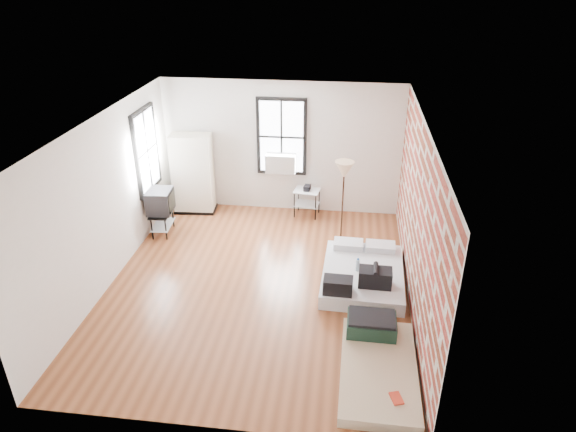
# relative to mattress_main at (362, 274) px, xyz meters

# --- Properties ---
(ground) EXTENTS (6.00, 6.00, 0.00)m
(ground) POSITION_rel_mattress_main_xyz_m (-1.74, -0.29, -0.16)
(ground) COLOR brown
(ground) RESTS_ON ground
(room_shell) EXTENTS (5.02, 6.02, 2.80)m
(room_shell) POSITION_rel_mattress_main_xyz_m (-1.51, 0.07, 1.58)
(room_shell) COLOR silver
(room_shell) RESTS_ON ground
(mattress_main) EXTENTS (1.40, 1.86, 0.59)m
(mattress_main) POSITION_rel_mattress_main_xyz_m (0.00, 0.00, 0.00)
(mattress_main) COLOR white
(mattress_main) RESTS_ON ground
(mattress_bare) EXTENTS (1.02, 1.91, 0.41)m
(mattress_bare) POSITION_rel_mattress_main_xyz_m (0.18, -2.00, -0.04)
(mattress_bare) COLOR #BEAF89
(mattress_bare) RESTS_ON ground
(wardrobe) EXTENTS (0.90, 0.55, 1.72)m
(wardrobe) POSITION_rel_mattress_main_xyz_m (-3.61, 2.36, 0.70)
(wardrobe) COLOR black
(wardrobe) RESTS_ON ground
(side_table) EXTENTS (0.58, 0.49, 0.69)m
(side_table) POSITION_rel_mattress_main_xyz_m (-1.18, 2.43, 0.31)
(side_table) COLOR black
(side_table) RESTS_ON ground
(floor_lamp) EXTENTS (0.35, 0.35, 1.65)m
(floor_lamp) POSITION_rel_mattress_main_xyz_m (-0.41, 1.38, 1.25)
(floor_lamp) COLOR black
(floor_lamp) RESTS_ON ground
(tv_stand) EXTENTS (0.50, 0.69, 0.93)m
(tv_stand) POSITION_rel_mattress_main_xyz_m (-3.96, 1.28, 0.51)
(tv_stand) COLOR black
(tv_stand) RESTS_ON ground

